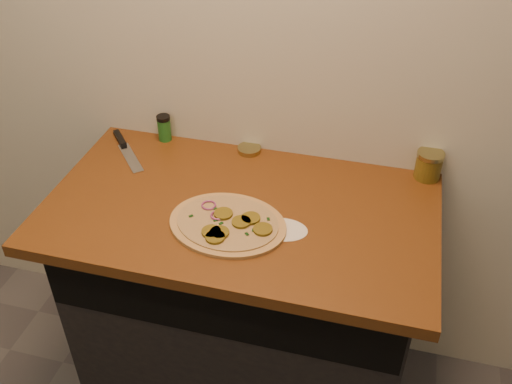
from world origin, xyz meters
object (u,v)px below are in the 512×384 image
(pizza, at_px, (228,224))
(spice_shaker, at_px, (164,128))
(salsa_jar, at_px, (429,165))
(chefs_knife, at_px, (125,147))

(pizza, xyz_separation_m, spice_shaker, (-0.36, 0.40, 0.04))
(salsa_jar, relative_size, spice_shaker, 0.99)
(pizza, bearing_deg, chefs_knife, 146.85)
(pizza, height_order, spice_shaker, spice_shaker)
(salsa_jar, xyz_separation_m, spice_shaker, (-0.92, 0.00, 0.00))
(spice_shaker, bearing_deg, pizza, -48.33)
(chefs_knife, bearing_deg, salsa_jar, 5.13)
(chefs_knife, distance_m, salsa_jar, 1.04)
(salsa_jar, distance_m, spice_shaker, 0.92)
(chefs_knife, xyz_separation_m, spice_shaker, (0.12, 0.09, 0.04))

